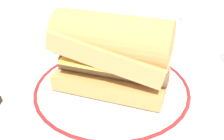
% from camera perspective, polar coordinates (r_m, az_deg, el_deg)
% --- Properties ---
extents(ground_plane, '(1.50, 1.50, 0.00)m').
position_cam_1_polar(ground_plane, '(0.46, 1.44, -4.01)').
color(ground_plane, white).
extents(plate, '(0.28, 0.28, 0.01)m').
position_cam_1_polar(plate, '(0.45, -0.00, -4.08)').
color(plate, white).
rests_on(plate, ground_plane).
extents(sausage_sandwich, '(0.19, 0.11, 0.12)m').
position_cam_1_polar(sausage_sandwich, '(0.41, -0.00, 4.02)').
color(sausage_sandwich, tan).
rests_on(sausage_sandwich, plate).
extents(salt_shaker, '(0.03, 0.03, 0.07)m').
position_cam_1_polar(salt_shaker, '(0.65, 15.38, 9.37)').
color(salt_shaker, white).
rests_on(salt_shaker, ground_plane).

